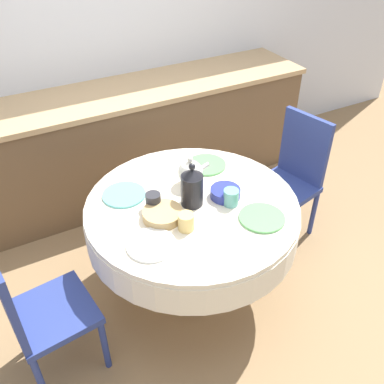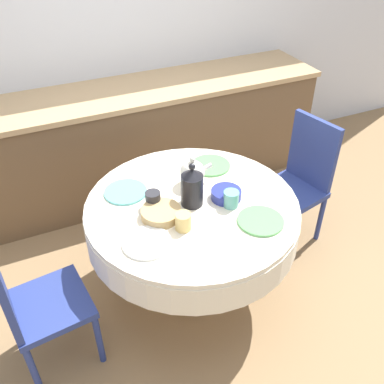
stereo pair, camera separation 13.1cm
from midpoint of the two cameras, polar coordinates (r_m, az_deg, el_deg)
ground_plane at (r=2.93m, az=1.32°, el=-12.87°), size 12.00×12.00×0.00m
wall_back at (r=3.54m, az=-10.49°, el=20.95°), size 7.00×0.05×2.60m
kitchen_counter at (r=3.57m, az=-7.52°, el=6.56°), size 3.24×0.64×0.91m
dining_table at (r=2.50m, az=1.51°, el=-3.82°), size 1.22×1.22×0.73m
chair_left at (r=3.13m, az=15.31°, el=1.83°), size 0.48×0.48×0.93m
chair_right at (r=2.34m, az=-19.30°, el=-13.46°), size 0.44×0.44×0.93m
plate_near_left at (r=2.17m, az=-4.32°, el=-6.80°), size 0.25×0.25×0.01m
cup_near_left at (r=2.22m, az=0.52°, el=-3.99°), size 0.09×0.09×0.09m
plate_near_right at (r=2.33m, az=10.73°, el=-3.83°), size 0.25×0.25×0.01m
cup_near_right at (r=2.39m, az=6.79°, el=-0.96°), size 0.09×0.09×0.09m
plate_far_left at (r=2.51m, az=-7.38°, el=-0.01°), size 0.25×0.25×0.01m
cup_far_left at (r=2.37m, az=-3.64°, el=-1.05°), size 0.09×0.09×0.09m
plate_far_right at (r=2.73m, az=3.87°, el=3.54°), size 0.25×0.25×0.01m
cup_far_right at (r=2.57m, az=1.36°, el=2.29°), size 0.09×0.09×0.09m
coffee_carafe at (r=2.35m, az=1.48°, el=0.60°), size 0.13×0.13×0.27m
teapot at (r=2.52m, az=1.57°, el=2.60°), size 0.20×0.15×0.19m
bread_basket at (r=2.31m, az=-2.53°, el=-2.86°), size 0.22×0.22×0.05m
fruit_bowl at (r=2.45m, az=6.10°, el=-0.33°), size 0.17×0.17×0.05m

